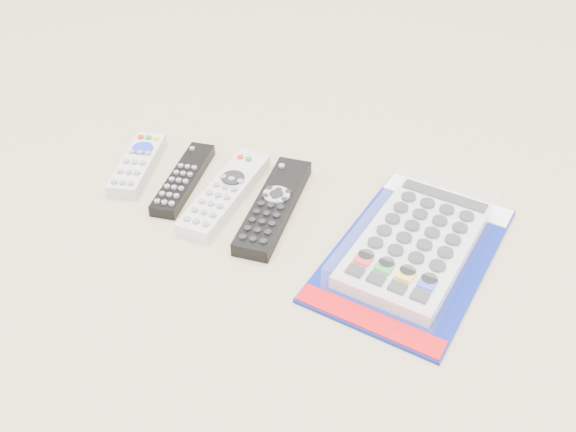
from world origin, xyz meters
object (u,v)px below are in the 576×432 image
(remote_large_black, at_px, (274,206))
(remote_slim_black, at_px, (183,179))
(remote_small_grey, at_px, (138,164))
(remote_silver_dvd, at_px, (225,193))
(jumbo_remote_packaged, at_px, (416,243))

(remote_large_black, bearing_deg, remote_slim_black, 170.87)
(remote_small_grey, distance_m, remote_slim_black, 0.08)
(remote_silver_dvd, height_order, remote_large_black, same)
(remote_silver_dvd, relative_size, jumbo_remote_packaged, 0.61)
(remote_small_grey, relative_size, remote_slim_black, 0.91)
(remote_small_grey, bearing_deg, remote_silver_dvd, -19.57)
(jumbo_remote_packaged, bearing_deg, remote_large_black, -174.37)
(remote_large_black, relative_size, jumbo_remote_packaged, 0.63)
(remote_silver_dvd, bearing_deg, remote_large_black, 0.45)
(remote_large_black, bearing_deg, remote_silver_dvd, 174.41)
(remote_slim_black, height_order, jumbo_remote_packaged, jumbo_remote_packaged)
(remote_slim_black, distance_m, jumbo_remote_packaged, 0.33)
(remote_silver_dvd, xyz_separation_m, remote_large_black, (0.07, -0.00, 0.00))
(remote_small_grey, relative_size, remote_large_black, 0.74)
(remote_slim_black, bearing_deg, remote_small_grey, 167.99)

